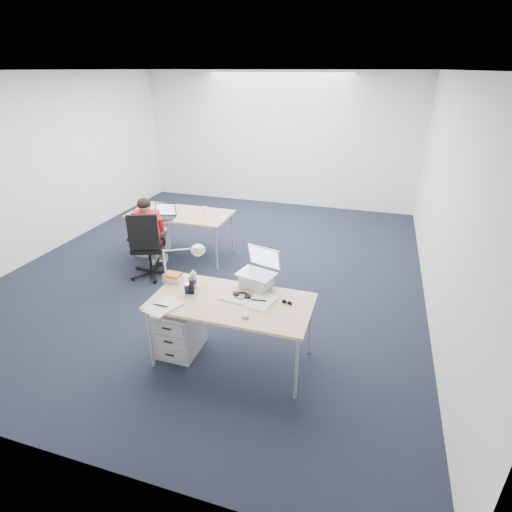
{
  "coord_description": "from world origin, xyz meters",
  "views": [
    {
      "loc": [
        2.19,
        -5.15,
        2.82
      ],
      "look_at": [
        0.95,
        -1.16,
        0.85
      ],
      "focal_mm": 28.0,
      "sensor_mm": 36.0,
      "label": 1
    }
  ],
  "objects_px": {
    "wireless_keyboard": "(234,299)",
    "bear_figurine": "(191,283)",
    "silver_laptop": "(256,270)",
    "water_bottle": "(194,279)",
    "sunglasses": "(287,303)",
    "seated_person": "(150,234)",
    "cordless_phone": "(192,287)",
    "can_koozie": "(187,288)",
    "book_stack": "(173,277)",
    "headphones": "(242,295)",
    "far_cup": "(205,209)",
    "desk_near": "(231,305)",
    "dark_laptop": "(164,211)",
    "office_chair": "(150,258)",
    "drawer_pedestal_far": "(152,237)",
    "drawer_pedestal_near": "(180,328)",
    "desk_lamp": "(178,262)",
    "computer_mouse": "(246,315)",
    "desk_far": "(181,216)"
  },
  "relations": [
    {
      "from": "office_chair",
      "to": "wireless_keyboard",
      "type": "distance_m",
      "value": 2.37
    },
    {
      "from": "computer_mouse",
      "to": "far_cup",
      "type": "xyz_separation_m",
      "value": [
        -1.57,
        2.61,
        0.03
      ]
    },
    {
      "from": "wireless_keyboard",
      "to": "bear_figurine",
      "type": "distance_m",
      "value": 0.52
    },
    {
      "from": "drawer_pedestal_near",
      "to": "bear_figurine",
      "type": "bearing_deg",
      "value": 44.34
    },
    {
      "from": "cordless_phone",
      "to": "office_chair",
      "type": "bearing_deg",
      "value": 148.15
    },
    {
      "from": "drawer_pedestal_far",
      "to": "sunglasses",
      "type": "distance_m",
      "value": 3.51
    },
    {
      "from": "headphones",
      "to": "far_cup",
      "type": "relative_size",
      "value": 2.03
    },
    {
      "from": "dark_laptop",
      "to": "headphones",
      "type": "bearing_deg",
      "value": -57.48
    },
    {
      "from": "silver_laptop",
      "to": "bear_figurine",
      "type": "xyz_separation_m",
      "value": [
        -0.64,
        -0.24,
        -0.13
      ]
    },
    {
      "from": "silver_laptop",
      "to": "office_chair",
      "type": "bearing_deg",
      "value": 165.79
    },
    {
      "from": "water_bottle",
      "to": "desk_lamp",
      "type": "relative_size",
      "value": 0.39
    },
    {
      "from": "book_stack",
      "to": "silver_laptop",
      "type": "bearing_deg",
      "value": 9.22
    },
    {
      "from": "desk_far",
      "to": "headphones",
      "type": "bearing_deg",
      "value": -50.34
    },
    {
      "from": "drawer_pedestal_near",
      "to": "desk_far",
      "type": "bearing_deg",
      "value": 116.15
    },
    {
      "from": "water_bottle",
      "to": "silver_laptop",
      "type": "bearing_deg",
      "value": 18.87
    },
    {
      "from": "can_koozie",
      "to": "seated_person",
      "type": "bearing_deg",
      "value": 131.48
    },
    {
      "from": "book_stack",
      "to": "dark_laptop",
      "type": "xyz_separation_m",
      "value": [
        -1.07,
        1.74,
        0.07
      ]
    },
    {
      "from": "bear_figurine",
      "to": "desk_lamp",
      "type": "height_order",
      "value": "desk_lamp"
    },
    {
      "from": "cordless_phone",
      "to": "desk_lamp",
      "type": "height_order",
      "value": "desk_lamp"
    },
    {
      "from": "can_koozie",
      "to": "dark_laptop",
      "type": "relative_size",
      "value": 0.33
    },
    {
      "from": "wireless_keyboard",
      "to": "sunglasses",
      "type": "height_order",
      "value": "sunglasses"
    },
    {
      "from": "computer_mouse",
      "to": "desk_near",
      "type": "bearing_deg",
      "value": 118.41
    },
    {
      "from": "cordless_phone",
      "to": "can_koozie",
      "type": "bearing_deg",
      "value": -172.8
    },
    {
      "from": "water_bottle",
      "to": "book_stack",
      "type": "relative_size",
      "value": 1.06
    },
    {
      "from": "seated_person",
      "to": "computer_mouse",
      "type": "bearing_deg",
      "value": -58.3
    },
    {
      "from": "drawer_pedestal_far",
      "to": "headphones",
      "type": "bearing_deg",
      "value": -42.12
    },
    {
      "from": "far_cup",
      "to": "desk_near",
      "type": "bearing_deg",
      "value": -60.62
    },
    {
      "from": "desk_near",
      "to": "seated_person",
      "type": "bearing_deg",
      "value": 139.69
    },
    {
      "from": "seated_person",
      "to": "wireless_keyboard",
      "type": "relative_size",
      "value": 4.17
    },
    {
      "from": "wireless_keyboard",
      "to": "drawer_pedestal_near",
      "type": "bearing_deg",
      "value": -169.96
    },
    {
      "from": "headphones",
      "to": "office_chair",
      "type": "bearing_deg",
      "value": 152.22
    },
    {
      "from": "wireless_keyboard",
      "to": "desk_lamp",
      "type": "relative_size",
      "value": 0.56
    },
    {
      "from": "office_chair",
      "to": "can_koozie",
      "type": "bearing_deg",
      "value": -67.34
    },
    {
      "from": "drawer_pedestal_far",
      "to": "dark_laptop",
      "type": "relative_size",
      "value": 1.74
    },
    {
      "from": "desk_near",
      "to": "drawer_pedestal_far",
      "type": "xyz_separation_m",
      "value": [
        -2.24,
        2.2,
        -0.41
      ]
    },
    {
      "from": "seated_person",
      "to": "headphones",
      "type": "distance_m",
      "value": 2.46
    },
    {
      "from": "office_chair",
      "to": "desk_lamp",
      "type": "distance_m",
      "value": 1.87
    },
    {
      "from": "seated_person",
      "to": "drawer_pedestal_far",
      "type": "height_order",
      "value": "seated_person"
    },
    {
      "from": "silver_laptop",
      "to": "dark_laptop",
      "type": "distance_m",
      "value": 2.54
    },
    {
      "from": "can_koozie",
      "to": "bear_figurine",
      "type": "relative_size",
      "value": 0.76
    },
    {
      "from": "office_chair",
      "to": "bear_figurine",
      "type": "bearing_deg",
      "value": -65.5
    },
    {
      "from": "desk_far",
      "to": "bear_figurine",
      "type": "distance_m",
      "value": 2.47
    },
    {
      "from": "wireless_keyboard",
      "to": "book_stack",
      "type": "xyz_separation_m",
      "value": [
        -0.77,
        0.18,
        0.03
      ]
    },
    {
      "from": "wireless_keyboard",
      "to": "book_stack",
      "type": "bearing_deg",
      "value": 174.28
    },
    {
      "from": "wireless_keyboard",
      "to": "computer_mouse",
      "type": "height_order",
      "value": "computer_mouse"
    },
    {
      "from": "wireless_keyboard",
      "to": "bear_figurine",
      "type": "bearing_deg",
      "value": 177.97
    },
    {
      "from": "sunglasses",
      "to": "seated_person",
      "type": "bearing_deg",
      "value": 160.9
    },
    {
      "from": "drawer_pedestal_far",
      "to": "sunglasses",
      "type": "height_order",
      "value": "sunglasses"
    },
    {
      "from": "book_stack",
      "to": "desk_lamp",
      "type": "height_order",
      "value": "desk_lamp"
    },
    {
      "from": "seated_person",
      "to": "bear_figurine",
      "type": "bearing_deg",
      "value": -64.4
    }
  ]
}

